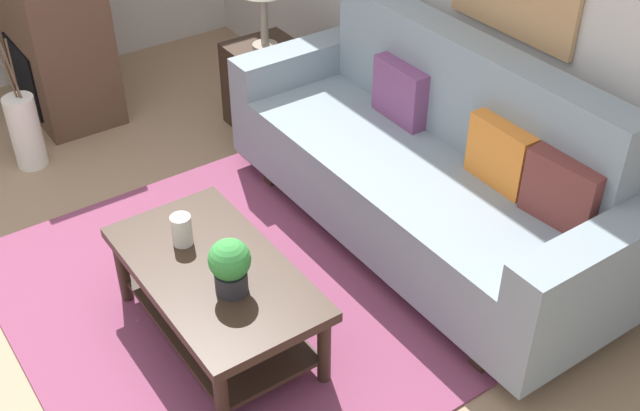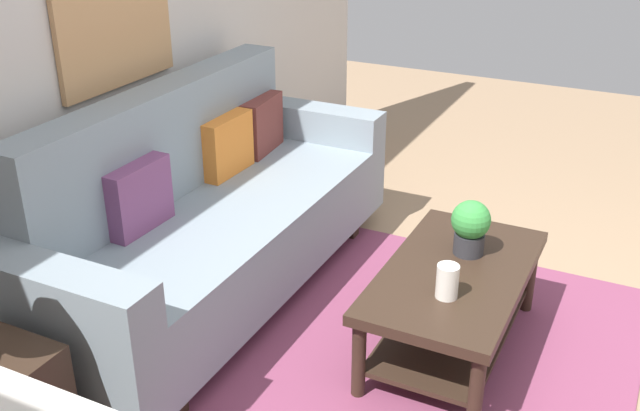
# 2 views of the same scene
# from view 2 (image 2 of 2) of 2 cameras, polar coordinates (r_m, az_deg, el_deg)

# --- Properties ---
(ground_plane) EXTENTS (9.78, 9.78, 0.00)m
(ground_plane) POSITION_cam_2_polar(r_m,az_deg,el_deg) (3.39, 15.83, -14.13)
(ground_plane) COLOR #9E7F60
(wall_back) EXTENTS (5.78, 0.10, 2.70)m
(wall_back) POSITION_cam_2_polar(r_m,az_deg,el_deg) (3.73, -17.59, 12.60)
(wall_back) COLOR silver
(wall_back) RESTS_ON ground_plane
(area_rug) EXTENTS (2.28, 1.82, 0.01)m
(area_rug) POSITION_cam_2_polar(r_m,az_deg,el_deg) (3.47, 7.60, -12.11)
(area_rug) COLOR #843D5B
(area_rug) RESTS_ON ground_plane
(couch) EXTENTS (2.36, 0.84, 1.08)m
(couch) POSITION_cam_2_polar(r_m,az_deg,el_deg) (3.81, -8.48, -0.97)
(couch) COLOR gray
(couch) RESTS_ON ground_plane
(throw_pillow_plum) EXTENTS (0.36, 0.13, 0.32)m
(throw_pillow_plum) POSITION_cam_2_polar(r_m,az_deg,el_deg) (3.51, -13.83, 0.66)
(throw_pillow_plum) COLOR #7A4270
(throw_pillow_plum) RESTS_ON couch
(throw_pillow_orange) EXTENTS (0.36, 0.13, 0.32)m
(throw_pillow_orange) POSITION_cam_2_polar(r_m,az_deg,el_deg) (4.05, -7.22, 4.62)
(throw_pillow_orange) COLOR orange
(throw_pillow_orange) RESTS_ON couch
(throw_pillow_maroon) EXTENTS (0.37, 0.15, 0.32)m
(throw_pillow_maroon) POSITION_cam_2_polar(r_m,az_deg,el_deg) (4.35, -4.54, 6.20)
(throw_pillow_maroon) COLOR brown
(throw_pillow_maroon) RESTS_ON couch
(coffee_table) EXTENTS (1.10, 0.60, 0.43)m
(coffee_table) POSITION_cam_2_polar(r_m,az_deg,el_deg) (3.42, 10.21, -6.54)
(coffee_table) COLOR #332319
(coffee_table) RESTS_ON ground_plane
(tabletop_vase) EXTENTS (0.09, 0.09, 0.15)m
(tabletop_vase) POSITION_cam_2_polar(r_m,az_deg,el_deg) (3.13, 9.74, -5.75)
(tabletop_vase) COLOR white
(tabletop_vase) RESTS_ON coffee_table
(potted_plant_tabletop) EXTENTS (0.18, 0.18, 0.26)m
(potted_plant_tabletop) POSITION_cam_2_polar(r_m,az_deg,el_deg) (3.45, 11.47, -1.54)
(potted_plant_tabletop) COLOR #2D2D33
(potted_plant_tabletop) RESTS_ON coffee_table
(framed_painting) EXTENTS (0.79, 0.03, 0.72)m
(framed_painting) POSITION_cam_2_polar(r_m,az_deg,el_deg) (3.77, -15.52, 14.16)
(framed_painting) COLOR tan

